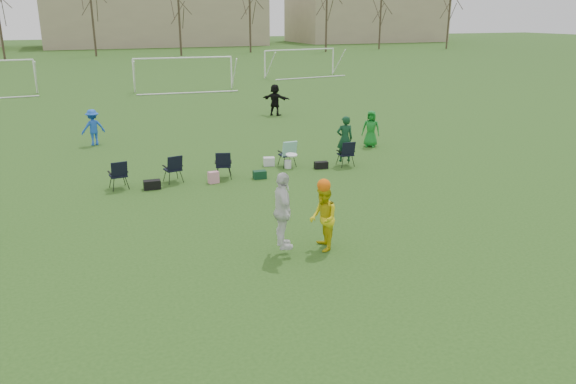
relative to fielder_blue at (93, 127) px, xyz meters
name	(u,v)px	position (x,y,z in m)	size (l,w,h in m)	color
ground	(295,268)	(3.49, -14.95, -0.79)	(260.00, 260.00, 0.00)	#274E18
fielder_blue	(93,127)	(0.00, 0.00, 0.00)	(1.02, 0.59, 1.58)	blue
fielder_green_far	(371,129)	(11.20, -4.75, 0.00)	(0.77, 0.50, 1.58)	#157824
fielder_black	(275,100)	(10.07, 4.19, 0.10)	(1.64, 0.52, 1.77)	black
center_contest	(302,214)	(3.98, -14.18, 0.21)	(1.74, 1.14, 2.49)	white
sideline_setup	(257,159)	(5.23, -7.04, -0.23)	(9.03, 1.90, 1.90)	#103B21
goal_mid	(183,64)	(7.49, 17.05, 1.13)	(7.40, 0.63, 2.46)	white
goal_right	(300,55)	(19.49, 23.05, 1.13)	(7.35, 1.14, 2.46)	white
tree_line	(95,17)	(3.73, 54.90, 4.30)	(110.28, 3.28, 11.40)	#382B21
building_row	(124,11)	(10.22, 81.05, 5.20)	(126.00, 16.00, 13.00)	tan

